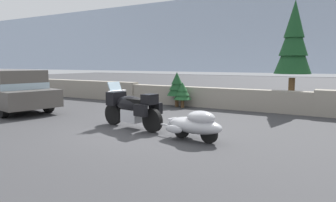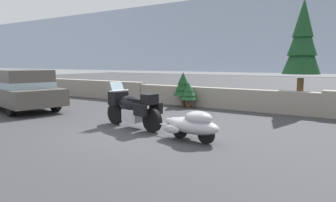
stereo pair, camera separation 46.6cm
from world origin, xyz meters
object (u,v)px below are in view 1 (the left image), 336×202
Objects in this scene: touring_motorcycle at (131,107)px; car_shaped_trailer at (195,124)px; suv_at_left_edge at (11,90)px; pine_tree_secondary at (294,41)px.

car_shaped_trailer is at bearing -9.72° from touring_motorcycle.
touring_motorcycle is 6.13m from suv_at_left_edge.
touring_motorcycle is at bearing -117.06° from pine_tree_secondary.
suv_at_left_edge is at bearing 176.05° from car_shaped_trailer.
car_shaped_trailer is at bearing -3.95° from suv_at_left_edge.
pine_tree_secondary is at bearing 34.00° from suv_at_left_edge.
suv_at_left_edge is (-8.36, 0.58, 0.43)m from car_shaped_trailer.
suv_at_left_edge is (-6.12, 0.19, 0.22)m from touring_motorcycle.
touring_motorcycle is 0.45× the size of suv_at_left_edge.
touring_motorcycle is at bearing 170.28° from car_shaped_trailer.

